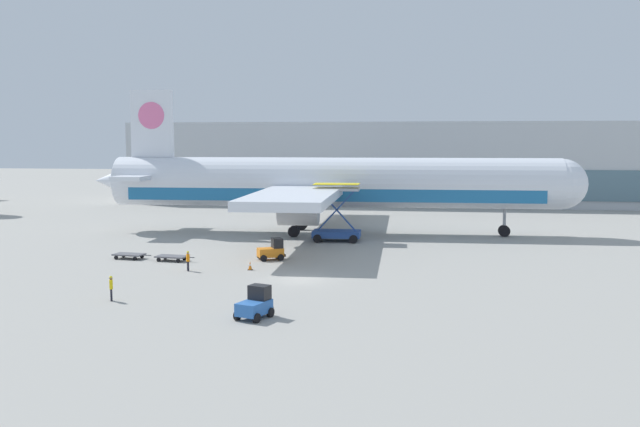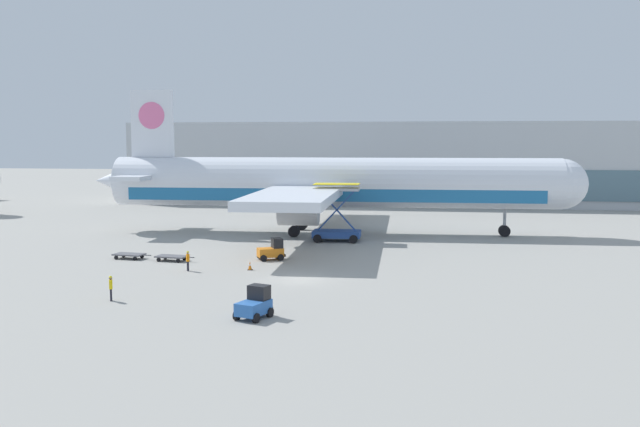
{
  "view_description": "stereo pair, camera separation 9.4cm",
  "coord_description": "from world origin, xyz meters",
  "px_view_note": "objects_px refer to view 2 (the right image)",
  "views": [
    {
      "loc": [
        9.81,
        -54.95,
        11.09
      ],
      "look_at": [
        -0.32,
        12.5,
        4.0
      ],
      "focal_mm": 40.0,
      "sensor_mm": 36.0,
      "label": 1
    },
    {
      "loc": [
        9.9,
        -54.93,
        11.09
      ],
      "look_at": [
        -0.32,
        12.5,
        4.0
      ],
      "focal_mm": 40.0,
      "sensor_mm": 36.0,
      "label": 2
    }
  ],
  "objects_px": {
    "scissor_lift_loader": "(337,220)",
    "ground_crew_near": "(111,286)",
    "baggage_dolly_second": "(172,257)",
    "traffic_cone_near": "(250,266)",
    "airplane_main": "(327,184)",
    "baggage_tug_mid": "(272,250)",
    "ground_crew_far": "(188,259)",
    "baggage_dolly_lead": "(129,255)",
    "baggage_tug_foreground": "(255,304)"
  },
  "relations": [
    {
      "from": "baggage_tug_mid",
      "to": "ground_crew_far",
      "type": "distance_m",
      "value": 8.84
    },
    {
      "from": "airplane_main",
      "to": "scissor_lift_loader",
      "type": "relative_size",
      "value": 9.2
    },
    {
      "from": "scissor_lift_loader",
      "to": "ground_crew_near",
      "type": "height_order",
      "value": "scissor_lift_loader"
    },
    {
      "from": "baggage_tug_mid",
      "to": "baggage_dolly_lead",
      "type": "relative_size",
      "value": 0.74
    },
    {
      "from": "ground_crew_near",
      "to": "baggage_dolly_lead",
      "type": "bearing_deg",
      "value": -6.8
    },
    {
      "from": "ground_crew_far",
      "to": "baggage_tug_foreground",
      "type": "bearing_deg",
      "value": -179.7
    },
    {
      "from": "baggage_dolly_second",
      "to": "scissor_lift_loader",
      "type": "bearing_deg",
      "value": 55.88
    },
    {
      "from": "ground_crew_near",
      "to": "ground_crew_far",
      "type": "height_order",
      "value": "ground_crew_near"
    },
    {
      "from": "airplane_main",
      "to": "ground_crew_near",
      "type": "bearing_deg",
      "value": -106.45
    },
    {
      "from": "airplane_main",
      "to": "ground_crew_near",
      "type": "height_order",
      "value": "airplane_main"
    },
    {
      "from": "baggage_dolly_second",
      "to": "traffic_cone_near",
      "type": "bearing_deg",
      "value": -14.6
    },
    {
      "from": "baggage_tug_foreground",
      "to": "airplane_main",
      "type": "bearing_deg",
      "value": 21.0
    },
    {
      "from": "airplane_main",
      "to": "ground_crew_far",
      "type": "height_order",
      "value": "airplane_main"
    },
    {
      "from": "baggage_dolly_second",
      "to": "ground_crew_far",
      "type": "relative_size",
      "value": 2.2
    },
    {
      "from": "scissor_lift_loader",
      "to": "ground_crew_near",
      "type": "distance_m",
      "value": 33.41
    },
    {
      "from": "baggage_dolly_lead",
      "to": "ground_crew_near",
      "type": "distance_m",
      "value": 17.78
    },
    {
      "from": "baggage_dolly_lead",
      "to": "baggage_tug_foreground",
      "type": "bearing_deg",
      "value": -42.13
    },
    {
      "from": "ground_crew_near",
      "to": "airplane_main",
      "type": "bearing_deg",
      "value": -41.15
    },
    {
      "from": "ground_crew_near",
      "to": "ground_crew_far",
      "type": "xyz_separation_m",
      "value": [
        1.51,
        11.61,
        -0.03
      ]
    },
    {
      "from": "baggage_tug_foreground",
      "to": "ground_crew_near",
      "type": "height_order",
      "value": "baggage_tug_foreground"
    },
    {
      "from": "baggage_dolly_lead",
      "to": "baggage_dolly_second",
      "type": "height_order",
      "value": "same"
    },
    {
      "from": "baggage_dolly_lead",
      "to": "ground_crew_far",
      "type": "distance_m",
      "value": 9.09
    },
    {
      "from": "baggage_tug_foreground",
      "to": "ground_crew_near",
      "type": "relative_size",
      "value": 1.57
    },
    {
      "from": "baggage_tug_mid",
      "to": "ground_crew_near",
      "type": "bearing_deg",
      "value": -138.03
    },
    {
      "from": "airplane_main",
      "to": "baggage_dolly_second",
      "type": "relative_size",
      "value": 15.4
    },
    {
      "from": "airplane_main",
      "to": "baggage_tug_mid",
      "type": "relative_size",
      "value": 20.7
    },
    {
      "from": "baggage_dolly_lead",
      "to": "scissor_lift_loader",
      "type": "bearing_deg",
      "value": 46.8
    },
    {
      "from": "baggage_dolly_second",
      "to": "baggage_tug_foreground",
      "type": "bearing_deg",
      "value": -49.49
    },
    {
      "from": "baggage_dolly_lead",
      "to": "ground_crew_near",
      "type": "bearing_deg",
      "value": -62.97
    },
    {
      "from": "baggage_dolly_second",
      "to": "traffic_cone_near",
      "type": "xyz_separation_m",
      "value": [
        8.21,
        -3.32,
        -0.02
      ]
    },
    {
      "from": "scissor_lift_loader",
      "to": "baggage_tug_foreground",
      "type": "distance_m",
      "value": 34.42
    },
    {
      "from": "scissor_lift_loader",
      "to": "traffic_cone_near",
      "type": "distance_m",
      "value": 19.19
    },
    {
      "from": "baggage_dolly_lead",
      "to": "traffic_cone_near",
      "type": "xyz_separation_m",
      "value": [
        12.56,
        -3.86,
        -0.02
      ]
    },
    {
      "from": "baggage_tug_mid",
      "to": "ground_crew_far",
      "type": "xyz_separation_m",
      "value": [
        -5.84,
        -6.63,
        0.13
      ]
    },
    {
      "from": "baggage_dolly_lead",
      "to": "baggage_dolly_second",
      "type": "distance_m",
      "value": 4.38
    },
    {
      "from": "baggage_tug_mid",
      "to": "baggage_dolly_lead",
      "type": "bearing_deg",
      "value": 160.36
    },
    {
      "from": "scissor_lift_loader",
      "to": "traffic_cone_near",
      "type": "relative_size",
      "value": 8.34
    },
    {
      "from": "baggage_tug_mid",
      "to": "ground_crew_near",
      "type": "height_order",
      "value": "baggage_tug_mid"
    },
    {
      "from": "baggage_dolly_second",
      "to": "ground_crew_near",
      "type": "relative_size",
      "value": 2.14
    },
    {
      "from": "scissor_lift_loader",
      "to": "baggage_tug_foreground",
      "type": "height_order",
      "value": "scissor_lift_loader"
    },
    {
      "from": "baggage_dolly_second",
      "to": "airplane_main",
      "type": "bearing_deg",
      "value": 68.87
    },
    {
      "from": "baggage_tug_foreground",
      "to": "baggage_dolly_second",
      "type": "height_order",
      "value": "baggage_tug_foreground"
    },
    {
      "from": "ground_crew_near",
      "to": "traffic_cone_near",
      "type": "height_order",
      "value": "ground_crew_near"
    },
    {
      "from": "airplane_main",
      "to": "baggage_dolly_second",
      "type": "height_order",
      "value": "airplane_main"
    },
    {
      "from": "baggage_tug_foreground",
      "to": "ground_crew_far",
      "type": "xyz_separation_m",
      "value": [
        -9.46,
        14.73,
        0.13
      ]
    },
    {
      "from": "scissor_lift_loader",
      "to": "baggage_tug_mid",
      "type": "height_order",
      "value": "scissor_lift_loader"
    },
    {
      "from": "baggage_tug_mid",
      "to": "traffic_cone_near",
      "type": "bearing_deg",
      "value": -124.16
    },
    {
      "from": "ground_crew_near",
      "to": "baggage_dolly_second",
      "type": "bearing_deg",
      "value": -20.71
    },
    {
      "from": "airplane_main",
      "to": "traffic_cone_near",
      "type": "distance_m",
      "value": 25.05
    },
    {
      "from": "baggage_dolly_second",
      "to": "traffic_cone_near",
      "type": "relative_size",
      "value": 4.98
    }
  ]
}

